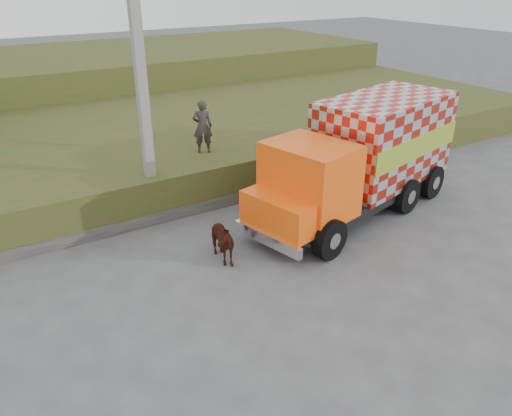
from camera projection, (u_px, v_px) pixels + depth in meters
ground at (250, 271)px, 13.81m from camera, size 120.00×120.00×0.00m
embankment at (128, 147)px, 21.15m from camera, size 40.00×12.00×1.50m
embankment_far at (61, 81)px, 30.03m from camera, size 40.00×12.00×3.00m
retaining_strip at (129, 223)px, 15.99m from camera, size 16.00×0.50×0.40m
utility_pole at (143, 96)px, 15.10m from camera, size 1.20×0.30×8.00m
cargo_truck at (364, 156)px, 16.60m from camera, size 8.73×4.48×3.72m
cow at (219, 240)px, 14.06m from camera, size 0.78×1.56×1.29m
pedestrian at (202, 127)px, 17.86m from camera, size 0.83×0.71×1.92m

